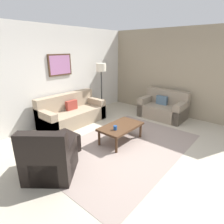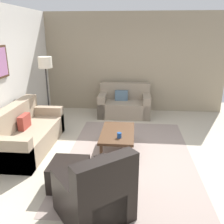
% 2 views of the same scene
% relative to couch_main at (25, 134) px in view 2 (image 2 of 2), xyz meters
% --- Properties ---
extents(ground_plane, '(8.00, 8.00, 0.00)m').
position_rel_couch_main_xyz_m(ground_plane, '(-0.16, -2.12, -0.30)').
color(ground_plane, '#B2A893').
extents(stone_feature_panel, '(0.12, 5.20, 2.80)m').
position_rel_couch_main_xyz_m(stone_feature_panel, '(2.84, -2.12, 1.10)').
color(stone_feature_panel, gray).
rests_on(stone_feature_panel, ground_plane).
extents(area_rug, '(3.54, 2.35, 0.01)m').
position_rel_couch_main_xyz_m(area_rug, '(-0.16, -2.12, -0.30)').
color(area_rug, gray).
rests_on(area_rug, ground_plane).
extents(couch_main, '(1.97, 0.86, 0.88)m').
position_rel_couch_main_xyz_m(couch_main, '(0.00, 0.00, 0.00)').
color(couch_main, gray).
rests_on(couch_main, ground_plane).
extents(couch_loveseat, '(0.85, 1.41, 0.88)m').
position_rel_couch_main_xyz_m(couch_loveseat, '(2.31, -1.91, 0.00)').
color(couch_loveseat, gray).
rests_on(couch_loveseat, ground_plane).
extents(armchair_leather, '(1.13, 1.13, 0.95)m').
position_rel_couch_main_xyz_m(armchair_leather, '(-1.82, -1.74, 0.01)').
color(armchair_leather, black).
rests_on(armchair_leather, ground_plane).
extents(ottoman, '(0.56, 0.56, 0.40)m').
position_rel_couch_main_xyz_m(ottoman, '(-1.18, -1.22, -0.10)').
color(ottoman, black).
rests_on(ottoman, ground_plane).
extents(coffee_table, '(1.10, 0.64, 0.41)m').
position_rel_couch_main_xyz_m(coffee_table, '(0.04, -1.87, 0.06)').
color(coffee_table, '#472D1C').
rests_on(coffee_table, ground_plane).
extents(cup, '(0.08, 0.08, 0.10)m').
position_rel_couch_main_xyz_m(cup, '(-0.23, -1.92, 0.16)').
color(cup, '#1E478C').
rests_on(cup, coffee_table).
extents(lamp_standing, '(0.32, 0.32, 1.71)m').
position_rel_couch_main_xyz_m(lamp_standing, '(1.28, -0.07, 1.11)').
color(lamp_standing, black).
rests_on(lamp_standing, ground_plane).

